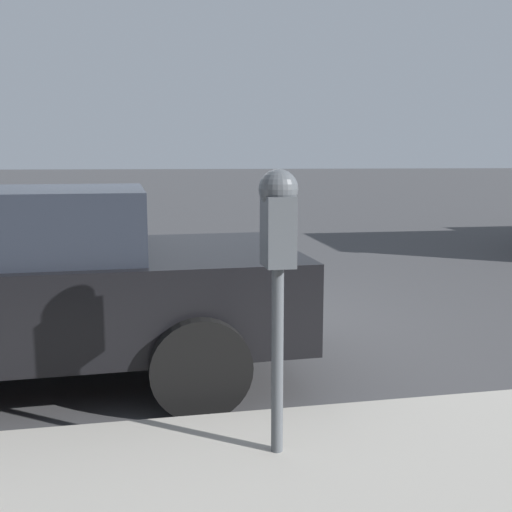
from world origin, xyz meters
The scene contains 2 objects.
ground_plane centered at (0.00, 0.00, 0.00)m, with size 220.00×220.00×0.00m, color #424244.
parking_meter centered at (-2.71, -0.53, 1.22)m, with size 0.21×0.19×1.43m.
Camera 1 is at (-5.49, 0.12, 1.59)m, focal length 42.00 mm.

